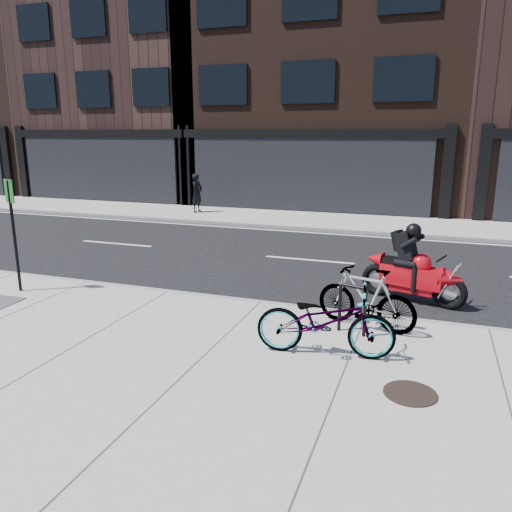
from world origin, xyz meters
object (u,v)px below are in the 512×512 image
at_px(bicycle_front, 325,321).
at_px(manhole_cover, 410,393).
at_px(bike_rack, 352,305).
at_px(bicycle_rear, 366,298).
at_px(sign_post, 13,226).
at_px(motorcycle, 418,271).
at_px(pedestrian, 197,193).

bearing_deg(bicycle_front, manhole_cover, -128.82).
xyz_separation_m(bike_rack, bicycle_rear, (0.17, 0.33, 0.04)).
xyz_separation_m(bicycle_front, bicycle_rear, (0.42, 1.26, -0.01)).
relative_size(bicycle_rear, sign_post, 0.76).
xyz_separation_m(bike_rack, motorcycle, (0.91, 2.32, 0.04)).
distance_m(bike_rack, motorcycle, 2.50).
xyz_separation_m(bike_rack, sign_post, (-6.75, -0.02, 0.88)).
bearing_deg(motorcycle, sign_post, -146.02).
xyz_separation_m(pedestrian, sign_post, (1.19, -10.67, 0.58)).
bearing_deg(pedestrian, sign_post, -163.82).
xyz_separation_m(bike_rack, pedestrian, (-7.94, 10.65, 0.30)).
bearing_deg(manhole_cover, bicycle_front, 148.41).
relative_size(bike_rack, pedestrian, 0.52).
bearing_deg(manhole_cover, bicycle_rear, 112.27).
xyz_separation_m(bicycle_rear, pedestrian, (-8.11, 10.33, 0.26)).
height_order(bicycle_front, bicycle_rear, bicycle_front).
distance_m(bicycle_front, motorcycle, 3.45).
bearing_deg(sign_post, manhole_cover, 5.76).
distance_m(bicycle_rear, manhole_cover, 2.24).
height_order(bicycle_rear, sign_post, sign_post).
distance_m(bicycle_front, bicycle_rear, 1.32).
bearing_deg(bike_rack, bicycle_front, -104.65).
height_order(pedestrian, sign_post, sign_post).
height_order(bicycle_rear, motorcycle, motorcycle).
height_order(bicycle_rear, pedestrian, pedestrian).
bearing_deg(motorcycle, bicycle_rear, -93.29).
distance_m(pedestrian, sign_post, 10.75).
bearing_deg(bicycle_front, motorcycle, -26.75).
xyz_separation_m(pedestrian, manhole_cover, (8.94, -12.35, -0.77)).
bearing_deg(bicycle_rear, bike_rack, -12.30).
height_order(motorcycle, sign_post, sign_post).
bearing_deg(bicycle_front, bike_rack, -21.88).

